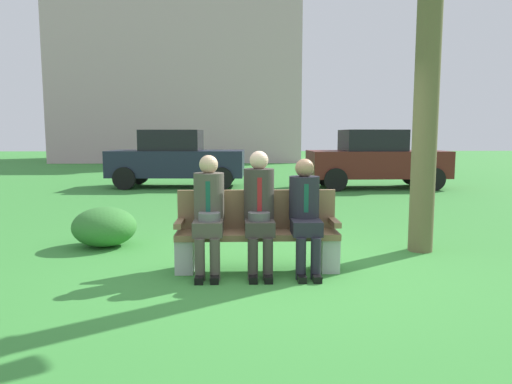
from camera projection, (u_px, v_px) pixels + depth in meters
ground_plane at (284, 271)px, 5.36m from camera, size 80.00×80.00×0.00m
park_bench at (257, 233)px, 5.39m from camera, size 1.83×0.44×0.90m
seated_man_left at (209, 208)px, 5.20m from camera, size 0.34×0.72×1.31m
seated_man_middle at (259, 206)px, 5.22m from camera, size 0.34×0.72×1.36m
seated_man_right at (305, 209)px, 5.24m from camera, size 0.34×0.72×1.27m
shrub_near_bench at (104, 227)px, 6.51m from camera, size 0.87×0.80×0.55m
parked_car_near at (176, 159)px, 13.90m from camera, size 3.97×1.87×1.68m
parked_car_far at (376, 159)px, 13.61m from camera, size 3.93×1.77×1.68m
building_backdrop at (182, 76)px, 28.90m from camera, size 14.37×8.50×10.19m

